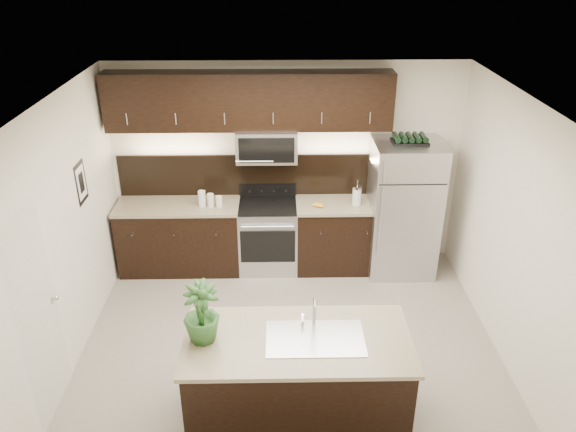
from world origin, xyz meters
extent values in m
plane|color=gray|center=(0.00, 0.00, 0.00)|extent=(4.50, 4.50, 0.00)
cube|color=silver|center=(0.00, 2.00, 1.35)|extent=(4.50, 0.02, 2.70)
cube|color=silver|center=(0.00, -2.00, 1.35)|extent=(4.50, 0.02, 2.70)
cube|color=silver|center=(-2.25, 0.00, 1.35)|extent=(0.02, 4.00, 2.70)
cube|color=silver|center=(2.25, 0.00, 1.35)|extent=(0.02, 4.00, 2.70)
cube|color=white|center=(0.00, 0.00, 2.70)|extent=(4.50, 4.00, 0.02)
cube|color=silver|center=(-2.23, -0.80, 1.01)|extent=(0.04, 0.80, 2.02)
sphere|color=silver|center=(-2.20, -0.48, 1.00)|extent=(0.06, 0.06, 0.06)
cube|color=black|center=(-2.24, 0.75, 1.65)|extent=(0.01, 0.32, 0.46)
cube|color=white|center=(-2.23, 0.75, 1.65)|extent=(0.00, 0.24, 0.36)
cube|color=black|center=(-1.42, 1.69, 0.45)|extent=(1.57, 0.62, 0.90)
cube|color=black|center=(0.71, 1.69, 0.45)|extent=(1.16, 0.62, 0.90)
cube|color=#B2B2B7|center=(-0.25, 1.69, 0.45)|extent=(0.76, 0.62, 0.90)
cube|color=black|center=(-0.25, 1.69, 0.92)|extent=(0.76, 0.60, 0.03)
cube|color=beige|center=(-1.42, 1.69, 0.92)|extent=(1.59, 0.65, 0.04)
cube|color=beige|center=(0.71, 1.69, 0.92)|extent=(1.18, 0.65, 0.04)
cube|color=black|center=(-0.46, 1.99, 1.22)|extent=(3.49, 0.02, 0.56)
cube|color=#B2B2B7|center=(-0.25, 1.80, 1.70)|extent=(0.76, 0.40, 0.40)
cube|color=black|center=(-0.46, 1.83, 2.25)|extent=(3.49, 0.33, 0.70)
cube|color=black|center=(0.05, -1.05, 0.45)|extent=(1.90, 0.90, 0.90)
cube|color=beige|center=(0.05, -1.05, 0.92)|extent=(1.96, 0.96, 0.04)
cube|color=silver|center=(0.20, -1.05, 0.95)|extent=(0.84, 0.50, 0.01)
cylinder|color=silver|center=(0.20, -0.84, 1.06)|extent=(0.03, 0.03, 0.24)
cylinder|color=silver|center=(0.20, -0.91, 1.21)|extent=(0.02, 0.14, 0.02)
cylinder|color=silver|center=(0.20, -0.98, 1.16)|extent=(0.02, 0.02, 0.10)
cube|color=#B2B2B7|center=(1.50, 1.63, 0.89)|extent=(0.86, 0.77, 1.77)
cube|color=black|center=(1.50, 1.63, 1.79)|extent=(0.44, 0.27, 0.03)
cylinder|color=black|center=(1.33, 1.63, 1.84)|extent=(0.07, 0.25, 0.07)
cylinder|color=black|center=(1.41, 1.63, 1.84)|extent=(0.07, 0.25, 0.07)
cylinder|color=black|center=(1.50, 1.63, 1.84)|extent=(0.07, 0.25, 0.07)
cylinder|color=black|center=(1.58, 1.63, 1.84)|extent=(0.07, 0.25, 0.07)
cylinder|color=black|center=(1.66, 1.63, 1.84)|extent=(0.07, 0.25, 0.07)
imported|color=#265120|center=(-0.76, -1.03, 1.21)|extent=(0.39, 0.39, 0.54)
cylinder|color=silver|center=(-1.08, 1.64, 1.04)|extent=(0.09, 0.09, 0.21)
cylinder|color=silver|center=(-0.97, 1.62, 1.03)|extent=(0.09, 0.09, 0.17)
cylinder|color=silver|center=(-0.86, 1.61, 1.01)|extent=(0.08, 0.08, 0.15)
cylinder|color=silver|center=(0.89, 1.64, 1.05)|extent=(0.11, 0.11, 0.22)
cylinder|color=silver|center=(0.89, 1.64, 1.17)|extent=(0.12, 0.12, 0.02)
cylinder|color=silver|center=(0.89, 1.64, 1.23)|extent=(0.01, 0.01, 0.09)
ellipsoid|color=gold|center=(0.37, 1.61, 0.96)|extent=(0.19, 0.17, 0.05)
camera|label=1|loc=(-0.11, -4.87, 4.01)|focal=35.00mm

